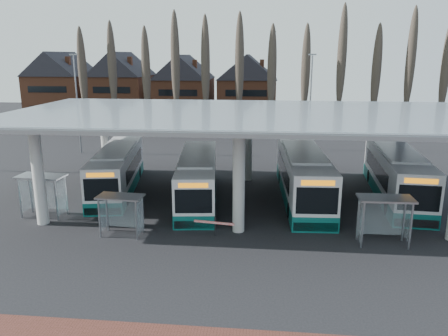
# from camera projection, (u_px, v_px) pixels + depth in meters

# --- Properties ---
(ground) EXTENTS (140.00, 140.00, 0.00)m
(ground) POSITION_uv_depth(u_px,v_px,m) (235.00, 249.00, 23.23)
(ground) COLOR black
(ground) RESTS_ON ground
(station_canopy) EXTENTS (32.00, 16.00, 6.34)m
(station_canopy) POSITION_uv_depth(u_px,v_px,m) (245.00, 121.00, 29.51)
(station_canopy) COLOR #BABAB5
(station_canopy) RESTS_ON ground
(poplar_row) EXTENTS (45.10, 1.10, 14.50)m
(poplar_row) POSITION_uv_depth(u_px,v_px,m) (256.00, 66.00, 52.82)
(poplar_row) COLOR #473D33
(poplar_row) RESTS_ON ground
(townhouse_row) EXTENTS (36.80, 10.30, 12.25)m
(townhouse_row) POSITION_uv_depth(u_px,v_px,m) (153.00, 83.00, 65.66)
(townhouse_row) COLOR brown
(townhouse_row) RESTS_ON ground
(lamp_post_a) EXTENTS (0.80, 0.16, 10.17)m
(lamp_post_a) POSITION_uv_depth(u_px,v_px,m) (77.00, 102.00, 44.84)
(lamp_post_a) COLOR slate
(lamp_post_a) RESTS_ON ground
(lamp_post_b) EXTENTS (0.80, 0.16, 10.17)m
(lamp_post_b) POSITION_uv_depth(u_px,v_px,m) (310.00, 101.00, 46.36)
(lamp_post_b) COLOR slate
(lamp_post_b) RESTS_ON ground
(bus_0) EXTENTS (4.36, 11.89, 3.23)m
(bus_0) POSITION_uv_depth(u_px,v_px,m) (118.00, 170.00, 33.23)
(bus_0) COLOR silver
(bus_0) RESTS_ON ground
(bus_1) EXTENTS (3.81, 11.85, 3.23)m
(bus_1) POSITION_uv_depth(u_px,v_px,m) (198.00, 178.00, 31.06)
(bus_1) COLOR silver
(bus_1) RESTS_ON ground
(bus_2) EXTENTS (3.39, 12.92, 3.56)m
(bus_2) POSITION_uv_depth(u_px,v_px,m) (303.00, 176.00, 31.16)
(bus_2) COLOR silver
(bus_2) RESTS_ON ground
(bus_3) EXTENTS (3.53, 12.72, 3.49)m
(bus_3) POSITION_uv_depth(u_px,v_px,m) (396.00, 175.00, 31.53)
(bus_3) COLOR silver
(bus_3) RESTS_ON ground
(shelter_0) EXTENTS (3.03, 1.69, 2.71)m
(shelter_0) POSITION_uv_depth(u_px,v_px,m) (43.00, 186.00, 27.64)
(shelter_0) COLOR gray
(shelter_0) RESTS_ON ground
(shelter_1) EXTENTS (2.63, 1.45, 2.37)m
(shelter_1) POSITION_uv_depth(u_px,v_px,m) (122.00, 206.00, 24.75)
(shelter_1) COLOR gray
(shelter_1) RESTS_ON ground
(shelter_2) EXTENTS (2.91, 1.50, 2.68)m
(shelter_2) POSITION_uv_depth(u_px,v_px,m) (384.00, 210.00, 23.50)
(shelter_2) COLOR gray
(shelter_2) RESTS_ON ground
(barrier) EXTENTS (2.30, 0.79, 1.16)m
(barrier) POSITION_uv_depth(u_px,v_px,m) (214.00, 223.00, 24.37)
(barrier) COLOR black
(barrier) RESTS_ON ground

